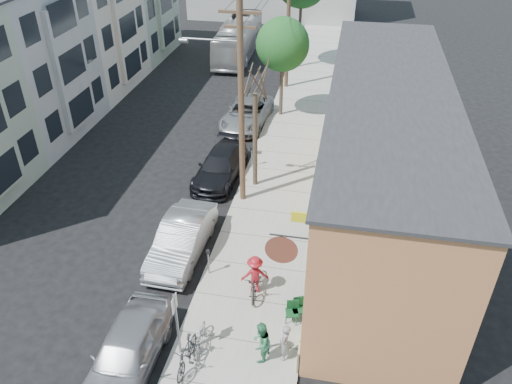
% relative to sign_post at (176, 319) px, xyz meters
% --- Properties ---
extents(ground, '(120.00, 120.00, 0.00)m').
position_rel_sign_post_xyz_m(ground, '(-2.35, 4.91, -1.83)').
color(ground, black).
extents(sidewalk, '(4.50, 58.00, 0.15)m').
position_rel_sign_post_xyz_m(sidewalk, '(1.90, 15.91, -1.76)').
color(sidewalk, '#A09E94').
rests_on(sidewalk, ground).
extents(cafe_building, '(6.60, 20.20, 6.61)m').
position_rel_sign_post_xyz_m(cafe_building, '(6.64, 9.91, 1.47)').
color(cafe_building, '#B26E42').
rests_on(cafe_building, ground).
extents(apartment_row, '(6.30, 32.00, 9.00)m').
position_rel_sign_post_xyz_m(apartment_row, '(-14.20, 18.91, 2.67)').
color(apartment_row, '#9AA78E').
rests_on(apartment_row, ground).
extents(sign_post, '(0.07, 0.45, 2.80)m').
position_rel_sign_post_xyz_m(sign_post, '(0.00, 0.00, 0.00)').
color(sign_post, slate).
rests_on(sign_post, sidewalk).
extents(parking_meter_near, '(0.14, 0.14, 1.24)m').
position_rel_sign_post_xyz_m(parking_meter_near, '(-0.10, 4.09, -0.85)').
color(parking_meter_near, slate).
rests_on(parking_meter_near, sidewalk).
extents(parking_meter_far, '(0.14, 0.14, 1.24)m').
position_rel_sign_post_xyz_m(parking_meter_far, '(-0.10, 13.01, -0.85)').
color(parking_meter_far, slate).
rests_on(parking_meter_far, sidewalk).
extents(utility_pole_near, '(3.57, 0.28, 10.00)m').
position_rel_sign_post_xyz_m(utility_pole_near, '(0.04, 9.81, 3.58)').
color(utility_pole_near, '#503A28').
rests_on(utility_pole_near, sidewalk).
extents(utility_pole_far, '(1.80, 0.28, 10.00)m').
position_rel_sign_post_xyz_m(utility_pole_far, '(0.10, 25.35, 3.51)').
color(utility_pole_far, '#503A28').
rests_on(utility_pole_far, sidewalk).
extents(tree_bare, '(0.24, 0.24, 5.10)m').
position_rel_sign_post_xyz_m(tree_bare, '(0.45, 11.27, 0.87)').
color(tree_bare, '#44392C').
rests_on(tree_bare, sidewalk).
extents(tree_leafy_mid, '(3.39, 3.39, 6.45)m').
position_rel_sign_post_xyz_m(tree_leafy_mid, '(0.45, 20.28, 3.05)').
color(tree_leafy_mid, '#44392C').
rests_on(tree_leafy_mid, sidewalk).
extents(patio_chair_a, '(0.65, 0.65, 0.88)m').
position_rel_sign_post_xyz_m(patio_chair_a, '(3.83, 2.38, -1.24)').
color(patio_chair_a, '#12401F').
rests_on(patio_chair_a, sidewalk).
extents(patio_chair_b, '(0.61, 0.61, 0.88)m').
position_rel_sign_post_xyz_m(patio_chair_b, '(3.62, 2.16, -1.24)').
color(patio_chair_b, '#12401F').
rests_on(patio_chair_b, sidewalk).
extents(patron_grey, '(0.45, 0.61, 1.53)m').
position_rel_sign_post_xyz_m(patron_grey, '(3.59, 0.47, -0.92)').
color(patron_grey, gray).
rests_on(patron_grey, sidewalk).
extents(patron_green, '(0.80, 0.93, 1.66)m').
position_rel_sign_post_xyz_m(patron_green, '(2.80, 0.27, -0.85)').
color(patron_green, '#307A4F').
rests_on(patron_green, sidewalk).
extents(cyclist, '(1.23, 0.91, 1.71)m').
position_rel_sign_post_xyz_m(cyclist, '(1.98, 3.45, -0.83)').
color(cyclist, maroon).
rests_on(cyclist, sidewalk).
extents(cyclist_bike, '(0.95, 2.14, 1.09)m').
position_rel_sign_post_xyz_m(cyclist_bike, '(1.98, 3.45, -1.14)').
color(cyclist_bike, black).
rests_on(cyclist_bike, sidewalk).
extents(parked_bike_a, '(0.61, 1.94, 1.16)m').
position_rel_sign_post_xyz_m(parked_bike_a, '(0.41, -0.48, -1.10)').
color(parked_bike_a, black).
rests_on(parked_bike_a, sidewalk).
extents(parked_bike_b, '(0.71, 1.64, 0.83)m').
position_rel_sign_post_xyz_m(parked_bike_b, '(0.62, 0.45, -1.27)').
color(parked_bike_b, gray).
rests_on(parked_bike_b, sidewalk).
extents(car_0, '(2.00, 4.88, 1.66)m').
position_rel_sign_post_xyz_m(car_0, '(-1.55, -0.82, -1.00)').
color(car_0, '#97979E').
rests_on(car_0, ground).
extents(car_1, '(1.92, 5.14, 1.68)m').
position_rel_sign_post_xyz_m(car_1, '(-1.61, 5.23, -0.99)').
color(car_1, '#ACADB4').
rests_on(car_1, ground).
extents(car_2, '(2.41, 5.30, 1.50)m').
position_rel_sign_post_xyz_m(car_2, '(-1.55, 11.71, -1.08)').
color(car_2, black).
rests_on(car_2, ground).
extents(car_3, '(2.96, 5.76, 1.55)m').
position_rel_sign_post_xyz_m(car_3, '(-1.55, 18.60, -1.06)').
color(car_3, gray).
rests_on(car_3, ground).
extents(bus, '(2.90, 10.98, 3.04)m').
position_rel_sign_post_xyz_m(bus, '(-5.16, 32.17, -0.31)').
color(bus, silver).
rests_on(bus, ground).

